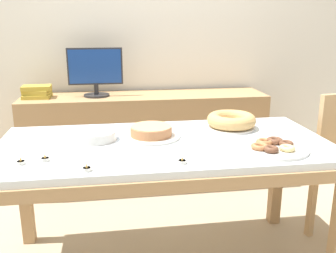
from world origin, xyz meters
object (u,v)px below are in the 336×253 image
(tealight_centre, at_px, (21,162))
(cake_golden_bundt, at_px, (231,121))
(cake_chocolate_round, at_px, (151,132))
(tealight_right_edge, at_px, (87,169))
(pastry_platter, at_px, (274,147))
(computer_monitor, at_px, (95,72))
(book_stack, at_px, (37,92))
(tealight_left_edge, at_px, (45,159))
(plate_stack, at_px, (96,136))
(tealight_near_front, at_px, (182,161))

(tealight_centre, bearing_deg, cake_golden_bundt, 21.07)
(cake_chocolate_round, relative_size, tealight_right_edge, 7.94)
(tealight_centre, bearing_deg, pastry_platter, 0.79)
(cake_golden_bundt, distance_m, tealight_centre, 1.18)
(tealight_centre, bearing_deg, computer_monitor, 77.76)
(cake_golden_bundt, bearing_deg, book_stack, 144.12)
(tealight_left_edge, xyz_separation_m, tealight_right_edge, (0.19, -0.15, 0.00))
(pastry_platter, xyz_separation_m, plate_stack, (-0.87, 0.29, 0.01))
(pastry_platter, xyz_separation_m, tealight_left_edge, (-1.09, 0.01, -0.00))
(book_stack, relative_size, tealight_right_edge, 5.49)
(cake_golden_bundt, relative_size, tealight_near_front, 7.21)
(pastry_platter, xyz_separation_m, tealight_right_edge, (-0.90, -0.14, -0.00))
(pastry_platter, bearing_deg, tealight_right_edge, -171.20)
(pastry_platter, height_order, tealight_right_edge, pastry_platter)
(plate_stack, distance_m, tealight_near_front, 0.56)
(plate_stack, bearing_deg, tealight_left_edge, -128.06)
(computer_monitor, bearing_deg, plate_stack, -88.33)
(tealight_near_front, height_order, tealight_right_edge, same)
(book_stack, height_order, cake_golden_bundt, book_stack)
(cake_golden_bundt, distance_m, tealight_right_edge, 0.98)
(cake_golden_bundt, height_order, tealight_left_edge, cake_golden_bundt)
(tealight_right_edge, bearing_deg, computer_monitor, 90.12)
(book_stack, height_order, tealight_left_edge, book_stack)
(tealight_left_edge, bearing_deg, tealight_right_edge, -37.46)
(cake_golden_bundt, xyz_separation_m, tealight_near_front, (-0.39, -0.52, -0.03))
(book_stack, bearing_deg, pastry_platter, -44.41)
(cake_golden_bundt, distance_m, tealight_left_edge, 1.08)
(book_stack, height_order, cake_chocolate_round, book_stack)
(book_stack, xyz_separation_m, tealight_near_front, (0.87, -1.44, -0.08))
(cake_chocolate_round, distance_m, tealight_left_edge, 0.59)
(computer_monitor, xyz_separation_m, tealight_centre, (-0.29, -1.34, -0.22))
(book_stack, relative_size, cake_golden_bundt, 0.76)
(pastry_platter, xyz_separation_m, tealight_centre, (-1.19, -0.02, -0.00))
(cake_chocolate_round, xyz_separation_m, pastry_platter, (0.58, -0.30, -0.01))
(book_stack, distance_m, pastry_platter, 1.89)
(computer_monitor, relative_size, book_stack, 1.93)
(plate_stack, relative_size, tealight_left_edge, 5.25)
(computer_monitor, distance_m, tealight_near_front, 1.51)
(cake_chocolate_round, relative_size, cake_golden_bundt, 1.10)
(tealight_near_front, bearing_deg, tealight_centre, 172.22)
(plate_stack, bearing_deg, book_stack, 115.06)
(book_stack, height_order, tealight_centre, book_stack)
(pastry_platter, bearing_deg, cake_chocolate_round, 152.71)
(book_stack, distance_m, tealight_centre, 1.35)
(computer_monitor, height_order, tealight_right_edge, computer_monitor)
(plate_stack, distance_m, tealight_centre, 0.45)
(pastry_platter, distance_m, tealight_centre, 1.19)
(cake_chocolate_round, relative_size, plate_stack, 1.51)
(computer_monitor, distance_m, pastry_platter, 1.61)
(pastry_platter, distance_m, tealight_right_edge, 0.91)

